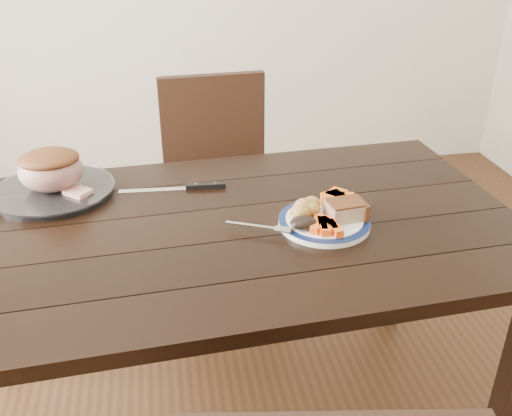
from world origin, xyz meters
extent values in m
cube|color=black|center=(0.00, 0.00, 0.73)|extent=(1.65, 0.99, 0.04)
cube|color=black|center=(0.70, 0.41, 0.35)|extent=(0.07, 0.07, 0.71)
cube|color=black|center=(0.07, 0.65, 0.45)|extent=(0.45, 0.45, 0.04)
cube|color=black|center=(0.06, 0.85, 0.70)|extent=(0.42, 0.07, 0.46)
cube|color=black|center=(0.24, 0.84, 0.21)|extent=(0.04, 0.04, 0.43)
cube|color=black|center=(0.26, 0.48, 0.21)|extent=(0.04, 0.04, 0.43)
cube|color=black|center=(-0.12, 0.82, 0.21)|extent=(0.04, 0.04, 0.43)
cube|color=black|center=(-0.10, 0.46, 0.21)|extent=(0.04, 0.04, 0.43)
cylinder|color=white|center=(0.26, -0.05, 0.76)|extent=(0.25, 0.25, 0.02)
torus|color=#0E1C46|center=(0.26, -0.05, 0.77)|extent=(0.25, 0.25, 0.02)
cylinder|color=white|center=(-0.48, 0.26, 0.76)|extent=(0.34, 0.34, 0.02)
cube|color=tan|center=(0.31, -0.06, 0.79)|extent=(0.10, 0.09, 0.04)
ellipsoid|color=gold|center=(0.23, -0.03, 0.79)|extent=(0.05, 0.04, 0.04)
ellipsoid|color=gold|center=(0.24, 0.00, 0.79)|extent=(0.05, 0.04, 0.04)
ellipsoid|color=gold|center=(0.21, -0.02, 0.79)|extent=(0.05, 0.05, 0.05)
ellipsoid|color=gold|center=(0.20, -0.05, 0.79)|extent=(0.05, 0.05, 0.04)
ellipsoid|color=gold|center=(0.19, -0.04, 0.79)|extent=(0.04, 0.04, 0.04)
cube|color=#F95B15|center=(0.24, -0.11, 0.78)|extent=(0.03, 0.07, 0.02)
cube|color=#F95B15|center=(0.22, -0.10, 0.78)|extent=(0.05, 0.07, 0.02)
cube|color=#F95B15|center=(0.26, -0.11, 0.78)|extent=(0.02, 0.07, 0.02)
cube|color=#F95B15|center=(0.25, -0.09, 0.78)|extent=(0.05, 0.07, 0.02)
cube|color=#F95B15|center=(0.24, -0.12, 0.78)|extent=(0.03, 0.07, 0.02)
cube|color=#F95B15|center=(0.26, -0.13, 0.78)|extent=(0.03, 0.07, 0.02)
cube|color=orange|center=(0.31, 0.02, 0.79)|extent=(0.07, 0.07, 0.04)
cube|color=orange|center=(0.30, 0.01, 0.79)|extent=(0.07, 0.06, 0.04)
cube|color=orange|center=(0.33, 0.00, 0.79)|extent=(0.07, 0.06, 0.04)
ellipsoid|color=black|center=(0.19, -0.09, 0.79)|extent=(0.07, 0.05, 0.03)
cube|color=silver|center=(0.06, -0.06, 0.77)|extent=(0.13, 0.07, 0.00)
cube|color=silver|center=(0.14, -0.09, 0.77)|extent=(0.05, 0.04, 0.00)
ellipsoid|color=#AA7568|center=(-0.48, 0.26, 0.83)|extent=(0.18, 0.16, 0.12)
cube|color=tan|center=(-0.40, 0.21, 0.78)|extent=(0.09, 0.09, 0.02)
cube|color=silver|center=(-0.19, 0.24, 0.75)|extent=(0.20, 0.03, 0.00)
cube|color=black|center=(-0.03, 0.23, 0.76)|extent=(0.12, 0.03, 0.01)
camera|label=1|loc=(-0.15, -1.33, 1.51)|focal=40.00mm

